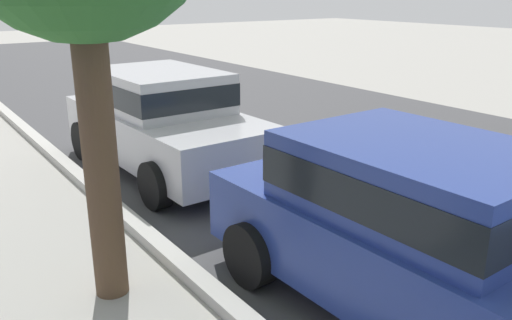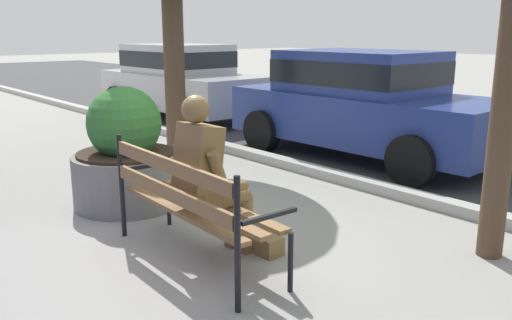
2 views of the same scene
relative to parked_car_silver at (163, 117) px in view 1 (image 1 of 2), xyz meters
The scene contains 2 objects.
parked_car_silver is the anchor object (origin of this frame).
parked_car_blue 4.92m from the parked_car_silver, ahead, with size 4.14×2.00×1.56m.
Camera 1 is at (1.14, 0.77, 2.72)m, focal length 36.98 mm.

